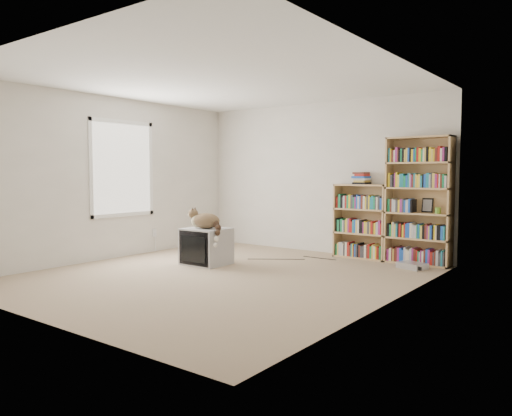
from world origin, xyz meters
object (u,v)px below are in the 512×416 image
Objects in this scene: dvd_player at (412,266)px; cat at (207,223)px; bookcase_short at (362,224)px; crt_tv at (207,246)px; bookcase_tall at (419,204)px.

cat is at bearing -129.96° from dvd_player.
bookcase_short is (1.50, 1.92, -0.08)m from cat.
bookcase_short is at bearing 49.11° from crt_tv.
crt_tv is at bearing -131.64° from dvd_player.
cat reaches higher than crt_tv.
cat is 2.94m from dvd_player.
crt_tv is at bearing -130.15° from bookcase_short.
dvd_player is (0.95, -0.40, -0.49)m from bookcase_short.
bookcase_short is at bearing 35.36° from cat.
bookcase_short reaches higher than dvd_player.
bookcase_tall is at bearing 22.10° from cat.
crt_tv is at bearing 122.95° from cat.
bookcase_short is 1.14m from dvd_player.
crt_tv is 2.92m from dvd_player.
crt_tv is 0.36m from cat.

